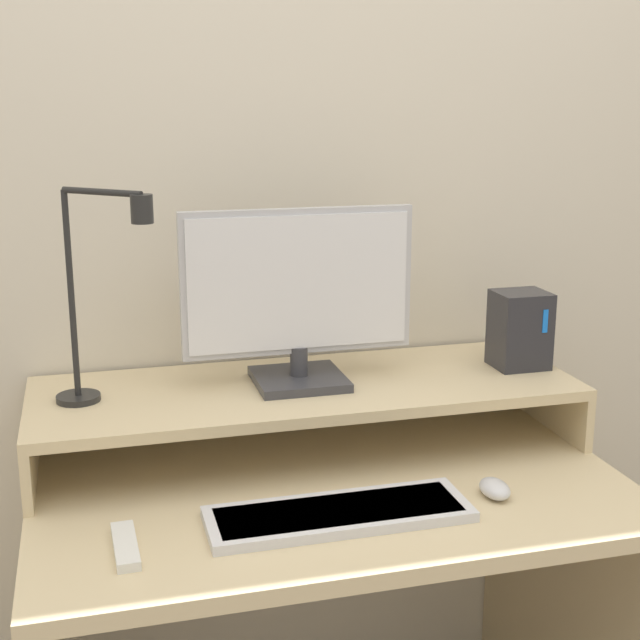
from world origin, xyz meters
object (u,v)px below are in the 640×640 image
(mouse, at_px, (495,489))
(remote_control, at_px, (125,546))
(desk_lamp, at_px, (98,296))
(router_dock, at_px, (520,329))
(keyboard, at_px, (339,513))
(monitor, at_px, (298,295))

(mouse, xyz_separation_m, remote_control, (-0.66, -0.03, -0.01))
(desk_lamp, distance_m, mouse, 0.80)
(router_dock, height_order, keyboard, router_dock)
(desk_lamp, relative_size, remote_control, 2.80)
(mouse, bearing_deg, desk_lamp, 156.23)
(router_dock, bearing_deg, desk_lamp, -178.24)
(remote_control, bearing_deg, desk_lamp, 92.47)
(router_dock, distance_m, keyboard, 0.64)
(desk_lamp, xyz_separation_m, remote_control, (0.01, -0.32, -0.34))
(keyboard, bearing_deg, remote_control, -177.46)
(keyboard, bearing_deg, desk_lamp, 140.74)
(remote_control, bearing_deg, router_dock, 22.02)
(keyboard, height_order, mouse, mouse)
(desk_lamp, relative_size, mouse, 5.35)
(monitor, xyz_separation_m, remote_control, (-0.37, -0.36, -0.31))
(monitor, height_order, router_dock, monitor)
(router_dock, distance_m, remote_control, 0.95)
(desk_lamp, relative_size, keyboard, 0.90)
(desk_lamp, distance_m, remote_control, 0.47)
(keyboard, xyz_separation_m, mouse, (0.30, 0.01, 0.01))
(remote_control, bearing_deg, keyboard, 2.54)
(monitor, distance_m, remote_control, 0.60)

